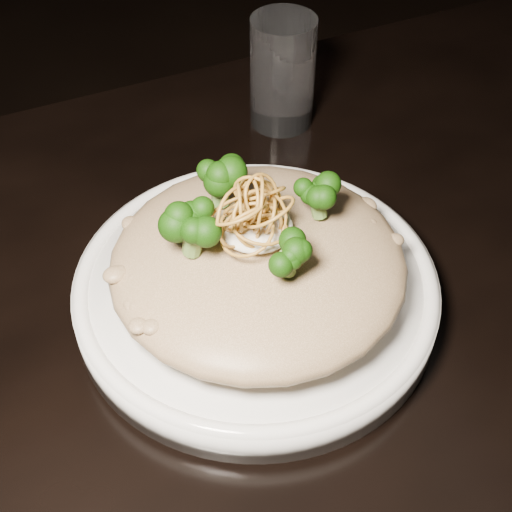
# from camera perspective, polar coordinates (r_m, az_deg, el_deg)

# --- Properties ---
(table) EXTENTS (1.10, 0.80, 0.75)m
(table) POSITION_cam_1_polar(r_m,az_deg,el_deg) (0.63, 2.98, -10.96)
(table) COLOR black
(table) RESTS_ON ground
(plate) EXTENTS (0.29, 0.29, 0.03)m
(plate) POSITION_cam_1_polar(r_m,az_deg,el_deg) (0.57, -0.00, -2.80)
(plate) COLOR white
(plate) RESTS_ON table
(risotto) EXTENTS (0.23, 0.23, 0.05)m
(risotto) POSITION_cam_1_polar(r_m,az_deg,el_deg) (0.54, 0.15, -0.47)
(risotto) COLOR brown
(risotto) RESTS_ON plate
(broccoli) EXTENTS (0.13, 0.13, 0.05)m
(broccoli) POSITION_cam_1_polar(r_m,az_deg,el_deg) (0.51, -0.17, 4.00)
(broccoli) COLOR black
(broccoli) RESTS_ON risotto
(cheese) EXTENTS (0.05, 0.05, 0.02)m
(cheese) POSITION_cam_1_polar(r_m,az_deg,el_deg) (0.52, 0.01, 2.33)
(cheese) COLOR white
(cheese) RESTS_ON risotto
(shallots) EXTENTS (0.05, 0.05, 0.03)m
(shallots) POSITION_cam_1_polar(r_m,az_deg,el_deg) (0.50, -0.32, 4.22)
(shallots) COLOR #8C5F1D
(shallots) RESTS_ON cheese
(drinking_glass) EXTENTS (0.09, 0.09, 0.12)m
(drinking_glass) POSITION_cam_1_polar(r_m,az_deg,el_deg) (0.75, 2.13, 14.45)
(drinking_glass) COLOR silver
(drinking_glass) RESTS_ON table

